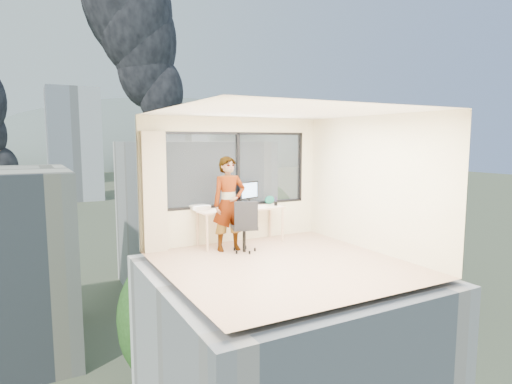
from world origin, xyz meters
TOP-DOWN VIEW (x-y plane):
  - floor at (0.00, 0.00)m, footprint 4.00×4.00m
  - ceiling at (0.00, 0.00)m, footprint 4.00×4.00m
  - wall_front at (0.00, -2.00)m, footprint 4.00×0.01m
  - wall_left at (-2.00, 0.00)m, footprint 0.01×4.00m
  - wall_right at (2.00, 0.00)m, footprint 0.01×4.00m
  - window_wall at (0.05, 2.00)m, footprint 3.30×0.16m
  - curtain at (-1.72, 1.88)m, footprint 0.45×0.14m
  - desk at (0.00, 1.66)m, footprint 1.80×0.60m
  - chair at (-0.23, 1.05)m, footprint 0.65×0.65m
  - person at (-0.43, 1.31)m, footprint 0.69×0.48m
  - monitor at (0.26, 1.78)m, footprint 0.54×0.30m
  - game_console at (-0.80, 1.90)m, footprint 0.39×0.34m
  - laptop at (-0.09, 1.67)m, footprint 0.36×0.38m
  - cellphone at (0.11, 1.54)m, footprint 0.10×0.05m
  - pen_cup at (0.80, 1.60)m, footprint 0.09×0.09m
  - handbag at (0.80, 1.86)m, footprint 0.25×0.16m
  - exterior_ground at (0.00, 120.00)m, footprint 400.00×400.00m
  - near_bldg_b at (12.00, 38.00)m, footprint 14.00×13.00m
  - near_bldg_c at (30.00, 28.00)m, footprint 12.00×10.00m
  - far_tower_b at (8.00, 120.00)m, footprint 13.00×13.00m
  - far_tower_c at (45.00, 140.00)m, footprint 15.00×15.00m
  - hill_b at (100.00, 320.00)m, footprint 300.00×220.00m
  - tree_b at (4.00, 18.00)m, footprint 7.60×7.60m
  - tree_c at (22.00, 40.00)m, footprint 8.40×8.40m
  - smoke_plume_b at (55.00, 170.00)m, footprint 30.00×18.00m

SIDE VIEW (x-z plane):
  - exterior_ground at x=0.00m, z-range -14.02..-13.98m
  - hill_b at x=100.00m, z-range -62.00..34.00m
  - tree_b at x=4.00m, z-range -14.00..-5.00m
  - near_bldg_c at x=30.00m, z-range -14.00..-4.00m
  - tree_c at x=22.00m, z-range -14.00..-4.00m
  - near_bldg_b at x=12.00m, z-range -14.00..2.00m
  - far_tower_c at x=45.00m, z-range -14.00..12.00m
  - floor at x=0.00m, z-range -0.01..0.01m
  - desk at x=0.00m, z-range 0.00..0.75m
  - chair at x=-0.23m, z-range 0.00..1.03m
  - cellphone at x=0.11m, z-range 0.75..0.76m
  - game_console at x=-0.80m, z-range 0.75..0.83m
  - pen_cup at x=0.80m, z-range 0.75..0.84m
  - handbag at x=0.80m, z-range 0.75..0.93m
  - laptop at x=-0.09m, z-range 0.75..0.98m
  - person at x=-0.43m, z-range 0.00..1.82m
  - far_tower_b at x=8.00m, z-range -14.00..16.00m
  - monitor at x=0.26m, z-range 0.75..1.28m
  - curtain at x=-1.72m, z-range 0.00..2.30m
  - wall_front at x=0.00m, z-range 0.00..2.60m
  - wall_left at x=-2.00m, z-range 0.00..2.60m
  - wall_right at x=2.00m, z-range 0.00..2.60m
  - window_wall at x=0.05m, z-range 0.75..2.30m
  - ceiling at x=0.00m, z-range 2.60..2.60m
  - smoke_plume_b at x=55.00m, z-range -8.00..62.00m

